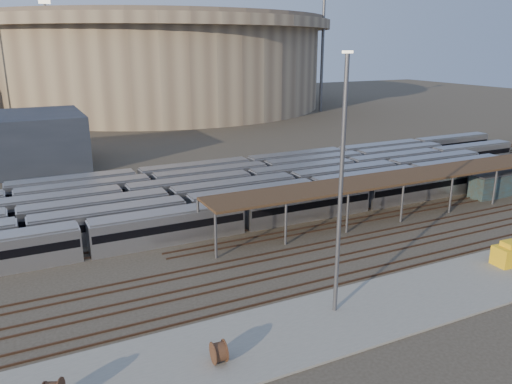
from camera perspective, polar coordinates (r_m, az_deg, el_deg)
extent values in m
plane|color=#383026|center=(56.57, 3.52, -6.55)|extent=(420.00, 420.00, 0.00)
cube|color=gray|center=(42.82, 7.74, -14.64)|extent=(50.00, 9.00, 0.20)
cube|color=silver|center=(61.81, -1.54, -2.69)|extent=(112.00, 2.90, 3.60)
cube|color=silver|center=(63.51, -7.96, -2.31)|extent=(112.00, 2.90, 3.60)
cube|color=silver|center=(67.08, -9.85, -1.37)|extent=(112.00, 2.90, 3.60)
cube|color=silver|center=(75.52, -0.73, 0.92)|extent=(112.00, 2.90, 3.60)
cube|color=silver|center=(74.81, -11.83, 0.40)|extent=(112.00, 2.90, 3.60)
cube|color=silver|center=(84.41, -0.88, 2.60)|extent=(112.00, 2.90, 3.60)
cylinder|color=#57585C|center=(53.50, -4.63, -5.07)|extent=(0.30, 0.30, 5.00)
cylinder|color=#57585C|center=(58.24, -6.60, -3.29)|extent=(0.30, 0.30, 5.00)
cylinder|color=#57585C|center=(56.96, 3.42, -3.67)|extent=(0.30, 0.30, 5.00)
cylinder|color=#57585C|center=(61.44, 0.94, -2.11)|extent=(0.30, 0.30, 5.00)
cylinder|color=#57585C|center=(61.43, 10.40, -2.40)|extent=(0.30, 0.30, 5.00)
cylinder|color=#57585C|center=(65.60, 7.62, -1.04)|extent=(0.30, 0.30, 5.00)
cylinder|color=#57585C|center=(66.71, 16.35, -1.28)|extent=(0.30, 0.30, 5.00)
cylinder|color=#57585C|center=(70.57, 13.43, -0.09)|extent=(0.30, 0.30, 5.00)
cylinder|color=#57585C|center=(72.61, 21.37, -0.32)|extent=(0.30, 0.30, 5.00)
cylinder|color=#57585C|center=(76.18, 18.43, 0.73)|extent=(0.30, 0.30, 5.00)
cylinder|color=#57585C|center=(79.01, 25.61, 0.48)|extent=(0.30, 0.30, 5.00)
cylinder|color=#57585C|center=(82.30, 22.72, 1.43)|extent=(0.30, 0.30, 5.00)
cylinder|color=#57585C|center=(88.82, 26.40, 2.02)|extent=(0.30, 0.30, 5.00)
cube|color=#3D2819|center=(70.73, 17.64, 1.85)|extent=(60.00, 6.00, 0.30)
cube|color=#4C3323|center=(55.15, 4.42, -7.09)|extent=(170.00, 0.12, 0.18)
cube|color=#4C3323|center=(56.34, 3.65, -6.55)|extent=(170.00, 0.12, 0.18)
cube|color=#4C3323|center=(52.07, 6.68, -8.65)|extent=(170.00, 0.12, 0.18)
cube|color=#4C3323|center=(53.21, 5.80, -8.05)|extent=(170.00, 0.12, 0.18)
cube|color=#4C3323|center=(49.12, 9.23, -10.39)|extent=(170.00, 0.12, 0.18)
cube|color=#4C3323|center=(50.21, 8.24, -9.72)|extent=(170.00, 0.12, 0.18)
cylinder|color=gray|center=(192.15, -11.09, 13.84)|extent=(116.00, 116.00, 28.00)
cylinder|color=gray|center=(192.11, -11.36, 18.45)|extent=(124.00, 124.00, 3.00)
cylinder|color=brown|center=(192.21, -11.40, 19.12)|extent=(120.00, 120.00, 1.50)
cylinder|color=#57585C|center=(174.02, 7.57, 15.06)|extent=(1.00, 1.00, 36.00)
cylinder|color=#57585C|center=(205.74, -22.44, 14.21)|extent=(1.00, 1.00, 36.00)
cube|color=#FFF2CC|center=(206.25, -23.06, 19.52)|extent=(4.00, 0.60, 2.40)
cube|color=#214653|center=(85.78, 26.85, 0.91)|extent=(14.24, 2.86, 3.32)
cylinder|color=#513020|center=(37.57, -4.26, -17.76)|extent=(1.02, 1.70, 1.65)
cylinder|color=#57585C|center=(40.47, 9.65, 0.08)|extent=(0.36, 0.36, 21.31)
cube|color=#FFF2CC|center=(38.86, 10.43, 15.47)|extent=(0.81, 0.32, 0.20)
cube|color=yellow|center=(58.22, 26.95, -6.46)|extent=(3.30, 2.17, 2.00)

